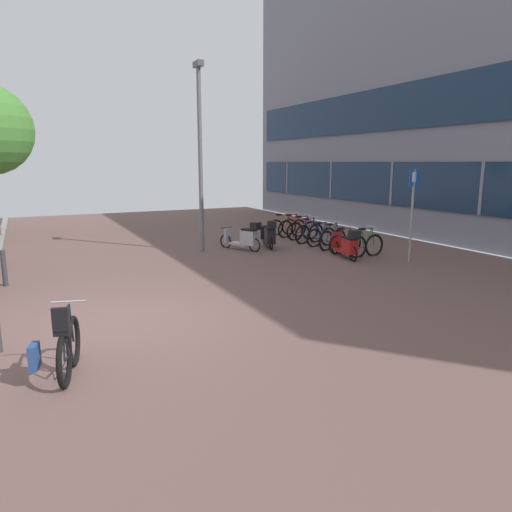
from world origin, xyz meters
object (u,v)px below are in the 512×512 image
(scooter_mid, at_px, (269,235))
(bicycle_rack_02, at_px, (332,239))
(lamp_post, at_px, (200,150))
(bicycle_foreground, at_px, (66,348))
(bollard_far, at_px, (4,268))
(bicycle_rack_00, at_px, (366,246))
(bicycle_rack_03, at_px, (321,237))
(bicycle_rack_04, at_px, (309,233))
(scooter_near, at_px, (347,245))
(bicycle_rack_01, at_px, (345,243))
(parking_sign, at_px, (412,206))
(bicycle_rack_07, at_px, (282,227))
(bicycle_rack_06, at_px, (292,228))
(bicycle_rack_05, at_px, (303,231))
(scooter_far, at_px, (245,237))

(scooter_mid, bearing_deg, bicycle_rack_02, -33.93)
(lamp_post, bearing_deg, bicycle_foreground, -121.43)
(bicycle_rack_02, xyz_separation_m, bollard_far, (-9.98, -0.50, 0.09))
(bicycle_rack_00, xyz_separation_m, lamp_post, (-4.34, 3.19, 3.00))
(bicycle_rack_03, bearing_deg, bicycle_rack_00, -85.64)
(bicycle_rack_04, height_order, scooter_near, bicycle_rack_04)
(bicycle_rack_00, xyz_separation_m, bicycle_rack_01, (-0.25, 0.75, -0.02))
(bicycle_rack_01, height_order, parking_sign, parking_sign)
(bicycle_rack_02, distance_m, bicycle_rack_07, 3.75)
(bicycle_rack_01, height_order, bicycle_rack_02, bicycle_rack_02)
(bicycle_rack_00, distance_m, bicycle_rack_02, 1.52)
(lamp_post, height_order, bollard_far, lamp_post)
(bicycle_rack_06, height_order, lamp_post, lamp_post)
(bicycle_rack_05, bearing_deg, bicycle_rack_01, -94.28)
(scooter_far, bearing_deg, scooter_mid, 2.99)
(bicycle_rack_05, bearing_deg, scooter_near, -100.61)
(bicycle_foreground, relative_size, bicycle_rack_07, 1.10)
(scooter_near, xyz_separation_m, parking_sign, (1.30, -1.31, 1.26))
(bicycle_rack_03, relative_size, bicycle_rack_04, 0.94)
(bicycle_foreground, xyz_separation_m, parking_sign, (9.86, 3.60, 1.29))
(bicycle_foreground, height_order, bicycle_rack_00, bicycle_foreground)
(bicycle_rack_00, distance_m, bicycle_rack_05, 3.75)
(bicycle_rack_06, height_order, bollard_far, bicycle_rack_06)
(bicycle_rack_00, relative_size, bicycle_rack_07, 1.08)
(scooter_far, bearing_deg, bicycle_foreground, -129.79)
(bicycle_rack_05, bearing_deg, parking_sign, -83.27)
(bicycle_rack_00, xyz_separation_m, bicycle_rack_02, (-0.22, 1.50, -0.00))
(bicycle_rack_04, bearing_deg, bicycle_rack_02, -90.89)
(bicycle_foreground, height_order, lamp_post, lamp_post)
(bicycle_rack_05, relative_size, bicycle_rack_06, 1.04)
(bicycle_foreground, distance_m, bollard_far, 5.97)
(bicycle_rack_04, xyz_separation_m, scooter_near, (-0.54, -3.00, 0.08))
(bicycle_rack_01, height_order, bollard_far, bicycle_rack_01)
(bicycle_rack_02, distance_m, parking_sign, 3.21)
(bicycle_foreground, xyz_separation_m, bicycle_rack_06, (9.24, 9.41, -0.05))
(bicycle_rack_06, height_order, scooter_far, scooter_far)
(bicycle_rack_05, bearing_deg, bicycle_rack_07, 91.84)
(bicycle_rack_00, bearing_deg, scooter_far, 138.07)
(bicycle_rack_01, relative_size, scooter_far, 0.80)
(scooter_far, xyz_separation_m, parking_sign, (3.54, -3.99, 1.24))
(scooter_far, height_order, lamp_post, lamp_post)
(scooter_mid, bearing_deg, bicycle_rack_01, -47.86)
(bicycle_rack_05, bearing_deg, bicycle_rack_03, -95.43)
(bicycle_rack_00, xyz_separation_m, parking_sign, (0.57, -1.31, 1.34))
(bicycle_rack_07, bearing_deg, bicycle_foreground, -132.21)
(bicycle_rack_03, relative_size, lamp_post, 0.22)
(bicycle_rack_02, xyz_separation_m, bicycle_rack_05, (0.19, 2.25, 0.01))
(bicycle_foreground, height_order, bicycle_rack_03, bicycle_foreground)
(bicycle_foreground, distance_m, bicycle_rack_01, 10.66)
(bicycle_rack_06, relative_size, scooter_mid, 0.84)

